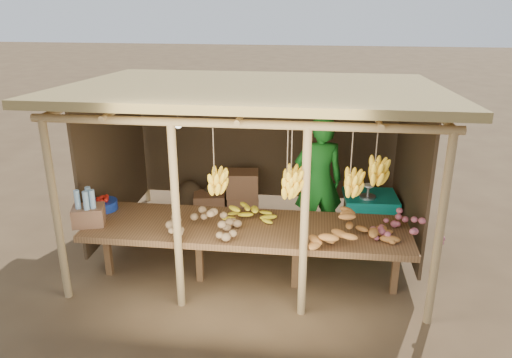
# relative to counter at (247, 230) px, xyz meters

# --- Properties ---
(ground) EXTENTS (60.00, 60.00, 0.00)m
(ground) POSITION_rel_counter_xyz_m (-0.00, 0.95, -0.74)
(ground) COLOR brown
(ground) RESTS_ON ground
(stall_structure) EXTENTS (4.70, 3.50, 2.43)m
(stall_structure) POSITION_rel_counter_xyz_m (0.08, 0.91, 1.17)
(stall_structure) COLOR tan
(stall_structure) RESTS_ON ground
(counter) EXTENTS (3.90, 1.05, 0.80)m
(counter) POSITION_rel_counter_xyz_m (0.00, 0.00, 0.00)
(counter) COLOR brown
(counter) RESTS_ON ground
(potato_heap) EXTENTS (1.10, 0.88, 0.36)m
(potato_heap) POSITION_rel_counter_xyz_m (-0.50, -0.24, 0.24)
(potato_heap) COLOR #93724B
(potato_heap) RESTS_ON counter
(sweet_potato_heap) EXTENTS (1.16, 0.93, 0.36)m
(sweet_potato_heap) POSITION_rel_counter_xyz_m (1.17, -0.30, 0.24)
(sweet_potato_heap) COLOR #B36E2E
(sweet_potato_heap) RESTS_ON counter
(onion_heap) EXTENTS (0.86, 0.54, 0.36)m
(onion_heap) POSITION_rel_counter_xyz_m (1.90, -0.08, 0.24)
(onion_heap) COLOR #BC5B69
(onion_heap) RESTS_ON counter
(banana_pile) EXTENTS (0.60, 0.41, 0.35)m
(banana_pile) POSITION_rel_counter_xyz_m (-0.02, 0.16, 0.23)
(banana_pile) COLOR yellow
(banana_pile) RESTS_ON counter
(tomato_basin) EXTENTS (0.34, 0.34, 0.18)m
(tomato_basin) POSITION_rel_counter_xyz_m (-1.90, 0.26, 0.14)
(tomato_basin) COLOR navy
(tomato_basin) RESTS_ON counter
(bottle_box) EXTENTS (0.43, 0.38, 0.46)m
(bottle_box) POSITION_rel_counter_xyz_m (-1.90, -0.19, 0.24)
(bottle_box) COLOR brown
(bottle_box) RESTS_ON counter
(vendor) EXTENTS (0.77, 0.59, 1.90)m
(vendor) POSITION_rel_counter_xyz_m (0.86, 1.22, 0.21)
(vendor) COLOR #1A7921
(vendor) RESTS_ON ground
(tarp_crate) EXTENTS (0.79, 0.69, 0.90)m
(tarp_crate) POSITION_rel_counter_xyz_m (1.61, 1.43, -0.37)
(tarp_crate) COLOR brown
(tarp_crate) RESTS_ON ground
(carton_stack) EXTENTS (1.09, 0.47, 0.79)m
(carton_stack) POSITION_rel_counter_xyz_m (-0.51, 1.88, -0.39)
(carton_stack) COLOR brown
(carton_stack) RESTS_ON ground
(burlap_sacks) EXTENTS (0.89, 0.46, 0.63)m
(burlap_sacks) POSITION_rel_counter_xyz_m (-1.03, 2.09, -0.47)
(burlap_sacks) COLOR #453320
(burlap_sacks) RESTS_ON ground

